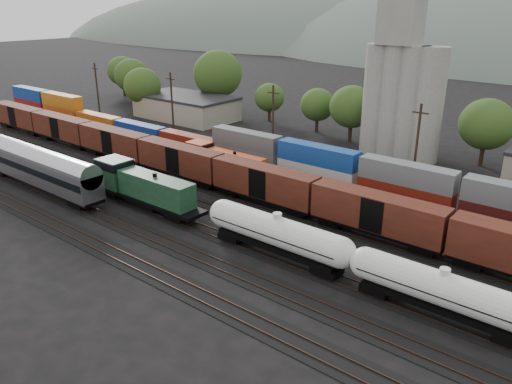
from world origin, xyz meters
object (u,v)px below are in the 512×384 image
Objects in this scene: tank_car_a at (277,233)px; orange_locomotive at (220,160)px; green_locomotive at (138,185)px; grain_silo at (402,89)px; passenger_coach at (37,165)px.

orange_locomotive is (-21.60, 15.00, -0.29)m from tank_car_a.
green_locomotive is 15.01m from orange_locomotive.
tank_car_a is 0.60× the size of grain_silo.
tank_car_a is 1.03× the size of orange_locomotive.
passenger_coach is 1.55× the size of orange_locomotive.
grain_silo is at bearing 68.73° from green_locomotive.
green_locomotive reaches higher than tank_car_a.
tank_car_a is at bearing -82.10° from grain_silo.
orange_locomotive is (15.32, 20.00, -1.20)m from passenger_coach.
passenger_coach is 0.90× the size of grain_silo.
green_locomotive is 44.80m from grain_silo.
passenger_coach is (-15.26, -5.00, 0.77)m from green_locomotive.
green_locomotive is 21.65m from tank_car_a.
grain_silo reaches higher than green_locomotive.
grain_silo reaches higher than tank_car_a.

